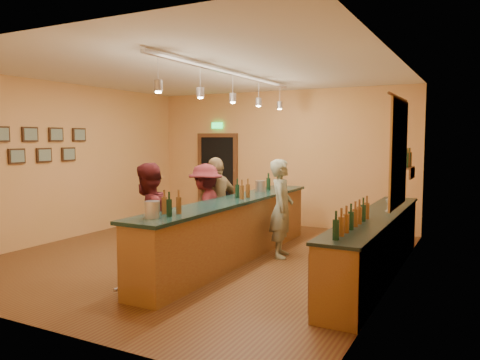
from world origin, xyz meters
The scene contains 18 objects.
floor centered at (0.00, 0.00, 0.00)m, with size 7.00×7.00×0.00m, color #532917.
ceiling centered at (0.00, 0.00, 3.20)m, with size 6.50×7.00×0.02m, color silver.
wall_back centered at (0.00, 3.50, 1.60)m, with size 6.50×0.02×3.20m, color tan.
wall_front centered at (0.00, -3.50, 1.60)m, with size 6.50×0.02×3.20m, color tan.
wall_left centered at (-3.25, 0.00, 1.60)m, with size 0.02×7.00×3.20m, color tan.
wall_right centered at (3.25, 0.00, 1.60)m, with size 0.02×7.00×3.20m, color tan.
doorway centered at (-1.70, 3.47, 1.13)m, with size 1.15×0.09×2.48m.
tapestry centered at (3.23, 0.40, 1.85)m, with size 0.03×1.40×1.60m, color #A93E21.
bottle_shelf centered at (3.17, 1.90, 1.67)m, with size 0.17×0.55×0.54m.
picture_grid centered at (-3.21, -0.75, 1.95)m, with size 0.06×2.20×0.70m, color #382111, non-canonical shape.
back_counter centered at (2.97, 0.18, 0.49)m, with size 0.60×4.55×1.27m.
tasting_bar centered at (0.63, 0.00, 0.61)m, with size 0.73×5.10×1.38m.
pendant_track centered at (0.63, 0.00, 2.98)m, with size 0.11×4.60×0.50m.
bartender centered at (1.26, 0.62, 0.86)m, with size 0.62×0.41×1.71m, color gray.
customer_a centered at (0.08, -1.58, 0.86)m, with size 0.84×0.65×1.73m, color #59191E.
customer_b centered at (0.08, 0.41, 0.87)m, with size 1.02×0.42×1.74m, color #997A51.
customer_c centered at (0.07, 0.02, 0.82)m, with size 1.06×0.61×1.64m, color #59191E.
bar_stool centered at (2.44, 0.73, 0.48)m, with size 0.30×0.30×0.63m.
Camera 1 is at (4.36, -6.88, 2.08)m, focal length 35.00 mm.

